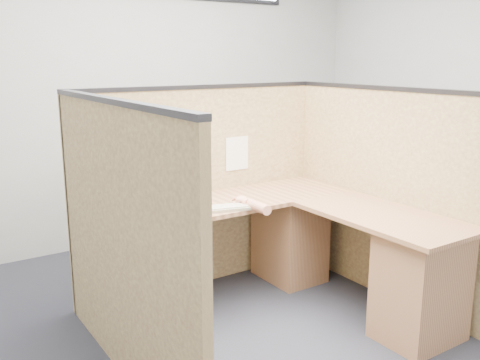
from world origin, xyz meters
TOP-DOWN VIEW (x-y plane):
  - floor at (0.00, 0.00)m, footprint 5.00×5.00m
  - wall_back at (0.00, 2.25)m, footprint 5.00×0.00m
  - cubicle_partitions at (0.00, 0.43)m, footprint 2.06×1.83m
  - l_desk at (0.18, 0.29)m, footprint 1.95×1.75m
  - laptop at (-0.42, 0.78)m, footprint 0.37×0.35m
  - keyboard at (-0.16, 0.48)m, footprint 0.42×0.23m
  - mouse at (0.02, 0.50)m, footprint 0.11×0.07m
  - hand_forearm at (0.03, 0.37)m, footprint 0.10×0.35m
  - blue_poster at (-0.66, 0.97)m, footprint 0.18×0.03m
  - american_flag at (-0.53, 0.96)m, footprint 0.21×0.01m
  - file_holder at (-0.27, 0.94)m, footprint 0.27×0.05m
  - paper_left at (-0.07, 0.97)m, footprint 0.25×0.02m
  - paper_right at (0.30, 0.97)m, footprint 0.20×0.00m

SIDE VIEW (x-z plane):
  - floor at x=0.00m, z-range 0.00..0.00m
  - l_desk at x=0.18m, z-range 0.03..0.76m
  - keyboard at x=-0.16m, z-range 0.73..0.76m
  - mouse at x=0.02m, z-range 0.73..0.77m
  - hand_forearm at x=0.03m, z-range 0.73..0.80m
  - cubicle_partitions at x=0.00m, z-range 0.00..1.53m
  - laptop at x=-0.42m, z-range 0.66..0.92m
  - paper_right at x=0.30m, z-range 0.87..1.13m
  - file_holder at x=-0.27m, z-range 0.88..1.22m
  - paper_left at x=-0.07m, z-range 0.92..1.24m
  - american_flag at x=-0.53m, z-range 1.11..1.47m
  - blue_poster at x=-0.66m, z-range 1.17..1.42m
  - wall_back at x=0.00m, z-range -1.10..3.90m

